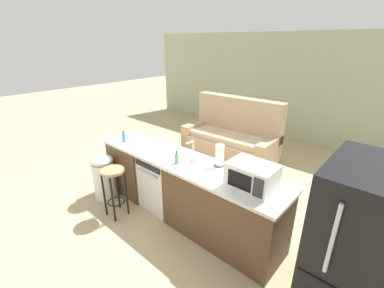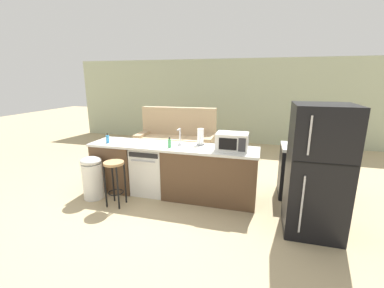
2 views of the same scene
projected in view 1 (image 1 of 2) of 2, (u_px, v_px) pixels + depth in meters
ground_plane at (177, 211)px, 3.87m from camera, size 24.00×24.00×0.00m
wall_back at (309, 90)px, 6.10m from camera, size 10.00×0.06×2.60m
kitchen_counter at (188, 193)px, 3.56m from camera, size 2.94×0.66×0.90m
dishwasher at (164, 181)px, 3.86m from camera, size 0.58×0.61×0.84m
stove_range at (376, 244)px, 2.62m from camera, size 0.76×0.68×0.90m
refrigerator at (364, 287)px, 1.71m from camera, size 0.72×0.73×1.72m
microwave at (252, 176)px, 2.75m from camera, size 0.50×0.37×0.28m
sink_faucet at (193, 153)px, 3.34m from camera, size 0.07×0.18×0.30m
paper_towel_roll at (220, 156)px, 3.23m from camera, size 0.14×0.14×0.28m
soap_bottle at (177, 158)px, 3.32m from camera, size 0.06×0.06×0.18m
dish_soap_bottle at (124, 137)px, 4.03m from camera, size 0.06×0.06×0.18m
kettle at (368, 199)px, 2.44m from camera, size 0.21×0.17×0.19m
bar_stool at (114, 183)px, 3.60m from camera, size 0.32×0.32×0.74m
trash_bin at (104, 177)px, 4.07m from camera, size 0.35×0.35×0.74m
couch at (232, 139)px, 5.61m from camera, size 2.04×0.98×1.27m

